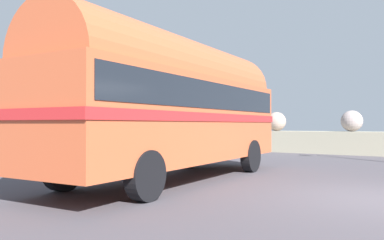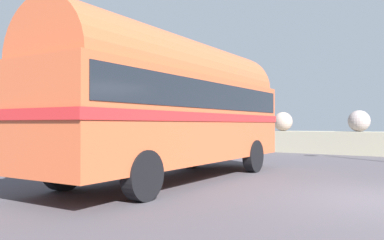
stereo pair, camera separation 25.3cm
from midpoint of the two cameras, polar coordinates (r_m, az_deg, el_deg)
name	(u,v)px [view 2 (the right image)]	position (r m, az deg, el deg)	size (l,w,h in m)	color
vintage_coach	(174,101)	(10.10, -1.97, 2.74)	(2.76, 8.67, 3.70)	black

